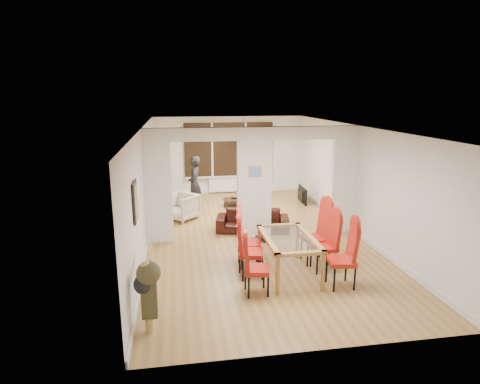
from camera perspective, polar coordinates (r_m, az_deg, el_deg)
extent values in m
cube|color=olive|center=(9.71, 1.98, -6.24)|extent=(5.00, 9.00, 0.01)
cube|color=white|center=(9.35, 2.04, 1.27)|extent=(5.00, 0.18, 2.60)
cube|color=black|center=(13.63, -1.58, 6.07)|extent=(3.00, 0.08, 1.80)
cube|color=white|center=(13.80, -1.53, 1.10)|extent=(1.40, 0.08, 0.50)
sphere|color=orange|center=(12.48, 0.48, 8.37)|extent=(0.36, 0.36, 0.36)
cube|color=gray|center=(6.81, -14.67, -1.31)|extent=(0.04, 0.52, 0.67)
cube|color=#4C8CD8|center=(9.19, 2.18, 2.97)|extent=(0.30, 0.03, 0.25)
imported|color=black|center=(9.98, 1.82, -4.11)|extent=(1.89, 1.06, 0.52)
imported|color=beige|center=(10.98, -8.32, -2.08)|extent=(1.07, 1.07, 0.70)
imported|color=black|center=(11.72, -6.49, 1.22)|extent=(0.62, 0.45, 1.59)
imported|color=black|center=(12.67, 8.49, -0.40)|extent=(0.89, 0.16, 0.51)
cylinder|color=#143F19|center=(12.10, 1.06, -0.29)|extent=(0.07, 0.07, 0.29)
imported|color=black|center=(12.19, -0.74, -0.76)|extent=(0.21, 0.21, 0.05)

